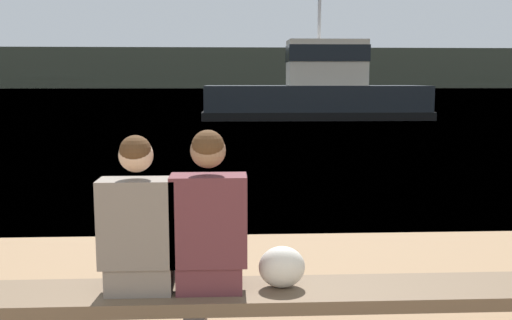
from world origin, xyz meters
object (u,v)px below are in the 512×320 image
at_px(bench_main, 196,301).
at_px(shopping_bag, 282,267).
at_px(person_right, 209,224).
at_px(tugboat_red, 318,94).
at_px(person_left, 139,227).

bearing_deg(bench_main, shopping_bag, 1.97).
height_order(person_right, tugboat_red, tugboat_red).
relative_size(bench_main, person_right, 8.04).
height_order(bench_main, tugboat_red, tugboat_red).
bearing_deg(tugboat_red, shopping_bag, 171.01).
bearing_deg(person_left, tugboat_red, 78.33).
bearing_deg(person_left, bench_main, -1.70).
relative_size(person_left, shopping_bag, 3.34).
bearing_deg(person_left, shopping_bag, 0.55).
bearing_deg(person_right, bench_main, -174.38).
bearing_deg(person_right, shopping_bag, 1.25).
bearing_deg(tugboat_red, person_right, 169.90).
height_order(bench_main, person_left, person_left).
bearing_deg(bench_main, tugboat_red, 79.17).
relative_size(person_right, tugboat_red, 0.10).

